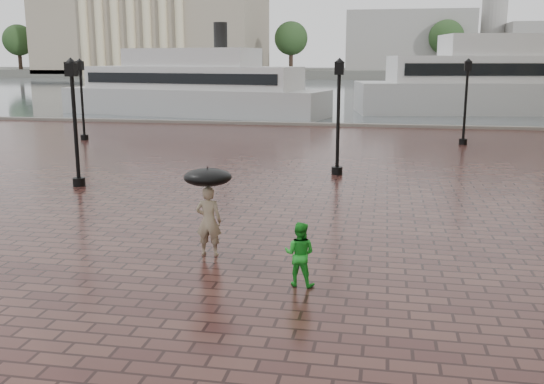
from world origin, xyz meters
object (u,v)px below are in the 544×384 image
(street_lamps, at_px, (246,107))
(adult_pedestrian, at_px, (209,221))
(ferry_near, at_px, (192,88))
(ferry_far, at_px, (521,81))
(child_pedestrian, at_px, (300,254))

(street_lamps, distance_m, adult_pedestrian, 14.57)
(adult_pedestrian, relative_size, ferry_near, 0.07)
(street_lamps, bearing_deg, ferry_far, 57.61)
(street_lamps, xyz_separation_m, adult_pedestrian, (2.38, -14.29, -1.50))
(adult_pedestrian, xyz_separation_m, ferry_far, (15.09, 41.83, 1.86))
(adult_pedestrian, distance_m, ferry_far, 44.50)
(child_pedestrian, distance_m, ferry_near, 39.21)
(adult_pedestrian, height_order, ferry_far, ferry_far)
(adult_pedestrian, bearing_deg, child_pedestrian, 144.58)
(adult_pedestrian, xyz_separation_m, ferry_near, (-11.65, 35.06, 1.38))
(street_lamps, distance_m, ferry_near, 22.75)
(child_pedestrian, bearing_deg, adult_pedestrian, -24.82)
(adult_pedestrian, bearing_deg, ferry_far, -112.07)
(adult_pedestrian, relative_size, ferry_far, 0.06)
(ferry_near, xyz_separation_m, ferry_far, (26.74, 6.76, 0.48))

